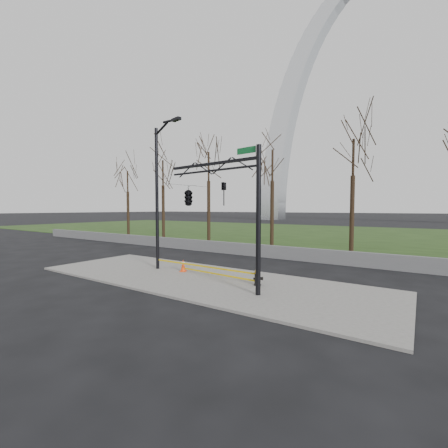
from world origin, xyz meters
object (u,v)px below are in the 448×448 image
Objects in this scene: street_light at (159,187)px; traffic_signal_mast at (200,195)px; fire_hydrant at (258,277)px; traffic_cone at (183,265)px.

street_light is 1.37× the size of traffic_signal_mast.
street_light is (-6.24, 0.11, 4.24)m from fire_hydrant.
traffic_signal_mast is at bearing -176.19° from fire_hydrant.
street_light is at bearing 171.18° from traffic_signal_mast.
traffic_signal_mast is at bearing -30.46° from traffic_cone.
fire_hydrant is 4.76m from traffic_cone.
fire_hydrant is at bearing 26.03° from traffic_signal_mast.
traffic_cone is 0.11× the size of traffic_signal_mast.
traffic_cone is at bearing 156.04° from traffic_signal_mast.
fire_hydrant is 0.09× the size of street_light.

